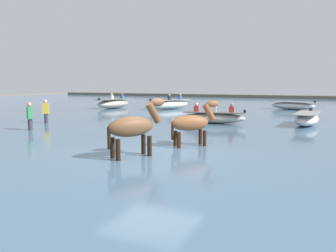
% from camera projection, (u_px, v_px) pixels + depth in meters
% --- Properties ---
extents(ground_plane, '(120.00, 120.00, 0.00)m').
position_uv_depth(ground_plane, '(153.00, 168.00, 9.69)').
color(ground_plane, '#84755B').
extents(water_surface, '(90.00, 90.00, 0.38)m').
position_uv_depth(water_surface, '(236.00, 124.00, 18.64)').
color(water_surface, slate).
rests_on(water_surface, ground).
extents(horse_lead_bay, '(1.22, 1.77, 2.03)m').
position_uv_depth(horse_lead_bay, '(133.00, 128.00, 9.29)').
color(horse_lead_bay, brown).
rests_on(horse_lead_bay, ground).
extents(horse_trailing_chestnut, '(1.41, 1.46, 1.89)m').
position_uv_depth(horse_trailing_chestnut, '(192.00, 124.00, 10.94)').
color(horse_trailing_chestnut, brown).
rests_on(horse_trailing_chestnut, ground).
extents(boat_distant_west, '(1.62, 3.87, 1.26)m').
position_uv_depth(boat_distant_west, '(113.00, 103.00, 28.08)').
color(boat_distant_west, '#B2AD9E').
rests_on(boat_distant_west, water_surface).
extents(boat_near_starboard, '(3.67, 1.95, 0.77)m').
position_uv_depth(boat_near_starboard, '(293.00, 106.00, 26.57)').
color(boat_near_starboard, silver).
rests_on(boat_near_starboard, water_surface).
extents(boat_mid_outer, '(1.29, 3.17, 0.77)m').
position_uv_depth(boat_mid_outer, '(307.00, 119.00, 16.45)').
color(boat_mid_outer, silver).
rests_on(boat_mid_outer, water_surface).
extents(boat_near_port, '(2.80, 4.27, 1.23)m').
position_uv_depth(boat_near_port, '(169.00, 104.00, 27.23)').
color(boat_near_port, silver).
rests_on(boat_near_port, water_surface).
extents(boat_far_offshore, '(3.40, 1.54, 1.08)m').
position_uv_depth(boat_far_offshore, '(214.00, 117.00, 17.33)').
color(boat_far_offshore, '#B2AD9E').
rests_on(boat_far_offshore, water_surface).
extents(person_spectator_far, '(0.38, 0.34, 1.63)m').
position_uv_depth(person_spectator_far, '(30.00, 119.00, 14.77)').
color(person_spectator_far, '#383842').
rests_on(person_spectator_far, ground).
extents(person_wading_mid, '(0.38, 0.35, 1.63)m').
position_uv_depth(person_wading_mid, '(46.00, 114.00, 17.35)').
color(person_wading_mid, '#383842').
rests_on(person_wading_mid, ground).
extents(far_shoreline, '(80.00, 2.40, 0.81)m').
position_uv_depth(far_shoreline, '(290.00, 98.00, 47.30)').
color(far_shoreline, '#605B4C').
rests_on(far_shoreline, ground).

